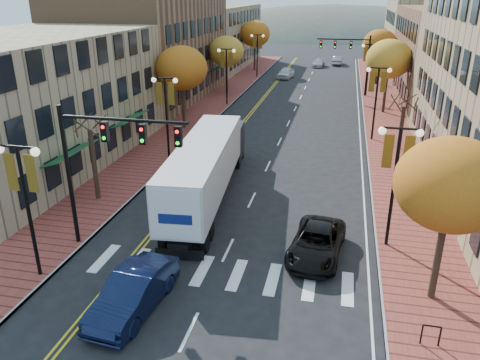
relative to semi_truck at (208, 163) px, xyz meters
The scene contains 31 objects.
ground 10.39m from the semi_truck, 75.10° to the right, with size 200.00×200.00×0.00m, color black.
sidewalk_left 23.69m from the semi_truck, 105.73° to the left, with size 4.00×85.00×0.15m, color brown.
sidewalk_right 25.59m from the semi_truck, 62.92° to the left, with size 4.00×85.00×0.15m, color brown.
building_left_near 14.91m from the semi_truck, 167.46° to the left, with size 12.00×22.00×9.00m, color #9E8966.
building_left_mid 30.07m from the semi_truck, 118.78° to the left, with size 12.00×24.00×11.00m, color brown.
building_left_far 53.24m from the semi_truck, 105.70° to the left, with size 12.00×26.00×9.50m, color #9E8966.
building_right_mid 38.60m from the semi_truck, 56.76° to the left, with size 15.00×24.00×10.00m, color brown.
building_right_far 58.26m from the semi_truck, 68.72° to the left, with size 15.00×20.00×11.00m, color #9E8966.
tree_left_a 6.64m from the semi_truck, 164.29° to the right, with size 0.28×0.28×4.20m.
tree_left_b 15.90m from the semi_truck, 114.23° to the left, with size 4.48×4.48×7.21m.
tree_left_c 31.00m from the semi_truck, 101.95° to the left, with size 4.16×4.16×6.69m.
tree_left_d 48.74m from the semi_truck, 97.55° to the left, with size 4.61×4.61×7.42m.
tree_right_a 14.26m from the semi_truck, 33.89° to the right, with size 4.16×4.16×6.69m.
tree_right_b 14.21m from the semi_truck, 35.25° to the left, with size 0.28×0.28×4.20m.
tree_right_c 27.03m from the semi_truck, 64.38° to the left, with size 4.48×4.48×7.21m.
tree_right_d 41.95m from the semi_truck, 73.90° to the left, with size 4.35×4.35×7.00m.
lamp_left_a 11.14m from the semi_truck, 116.54° to the right, with size 1.96×0.36×6.05m.
lamp_left_b 8.16m from the semi_truck, 128.27° to the left, with size 1.96×0.36×6.05m.
lamp_left_c 24.78m from the semi_truck, 101.43° to the left, with size 1.96×0.36×6.05m.
lamp_left_d 42.53m from the semi_truck, 96.61° to the left, with size 1.96×0.36×6.05m.
lamp_right_a 10.99m from the semi_truck, 20.59° to the right, with size 1.96×0.36×6.05m.
lamp_right_b 17.55m from the semi_truck, 54.56° to the left, with size 1.96×0.36×6.05m.
lamp_right_c 33.81m from the semi_truck, 72.57° to the left, with size 1.96×0.36×6.05m.
traffic_mast_near 7.85m from the semi_truck, 112.88° to the right, with size 6.10×0.35×7.00m.
traffic_mast_far 33.31m from the semi_truck, 75.91° to the left, with size 6.10×0.34×7.00m.
semi_truck is the anchor object (origin of this frame).
navy_sedan 11.11m from the semi_truck, 89.45° to the right, with size 1.71×4.90×1.62m, color black.
black_suv 8.82m from the semi_truck, 38.36° to the right, with size 2.28×4.95×1.38m, color black.
car_far_white 42.80m from the semi_truck, 91.06° to the left, with size 1.77×4.41×1.50m, color silver.
car_far_silver 54.97m from the semi_truck, 86.76° to the left, with size 1.74×4.27×1.24m, color #B5B6BD.
car_far_oncoming 58.08m from the semi_truck, 83.96° to the left, with size 1.48×4.23×1.39m, color #97979E.
Camera 1 is at (4.83, -15.15, 11.67)m, focal length 35.00 mm.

